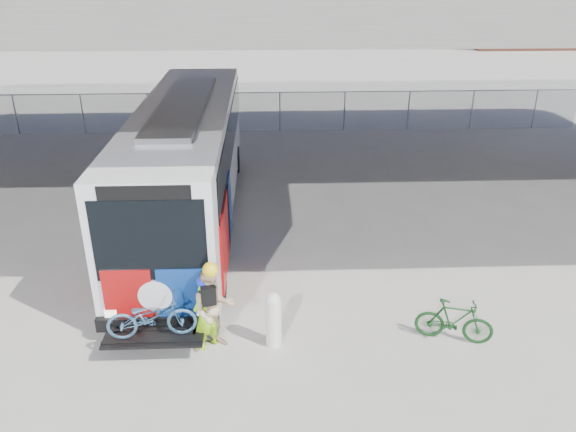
{
  "coord_description": "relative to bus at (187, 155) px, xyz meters",
  "views": [
    {
      "loc": [
        0.31,
        -13.54,
        7.38
      ],
      "look_at": [
        0.83,
        -1.0,
        1.6
      ],
      "focal_mm": 35.0,
      "sensor_mm": 36.0,
      "label": 1
    }
  ],
  "objects": [
    {
      "name": "ground",
      "position": [
        2.0,
        -2.36,
        -2.11
      ],
      "size": [
        160.0,
        160.0,
        0.0
      ],
      "primitive_type": "plane",
      "color": "#9E9991",
      "rests_on": "ground"
    },
    {
      "name": "bus",
      "position": [
        0.0,
        0.0,
        0.0
      ],
      "size": [
        2.67,
        12.95,
        3.69
      ],
      "color": "silver",
      "rests_on": "ground"
    },
    {
      "name": "chainlink_fence",
      "position": [
        2.0,
        9.64,
        -0.68
      ],
      "size": [
        30.0,
        0.06,
        30.0
      ],
      "color": "gray",
      "rests_on": "ground"
    },
    {
      "name": "bollard",
      "position": [
        2.41,
        -6.32,
        -1.44
      ],
      "size": [
        0.33,
        0.33,
        1.25
      ],
      "color": "silver",
      "rests_on": "ground"
    },
    {
      "name": "cyclist_hivis",
      "position": [
        1.03,
        -6.32,
        -1.28
      ],
      "size": [
        0.67,
        0.66,
        1.72
      ],
      "rotation": [
        0.0,
        0.0,
        3.9
      ],
      "color": "#ADFF1A",
      "rests_on": "ground"
    },
    {
      "name": "cyclist_tan",
      "position": [
        1.18,
        -6.32,
        -1.17
      ],
      "size": [
        1.04,
        0.91,
        1.99
      ],
      "rotation": [
        0.0,
        0.0,
        0.3
      ],
      "color": "tan",
      "rests_on": "ground"
    },
    {
      "name": "bike_parked",
      "position": [
        6.19,
        -6.32,
        -1.62
      ],
      "size": [
        1.67,
        0.91,
        0.97
      ],
      "primitive_type": "imported",
      "rotation": [
        0.0,
        0.0,
        1.27
      ],
      "color": "#133E17",
      "rests_on": "ground"
    }
  ]
}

